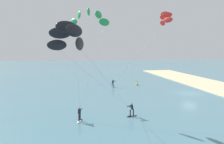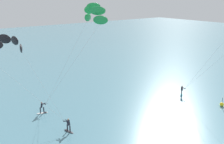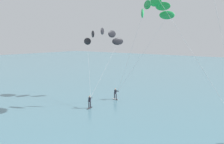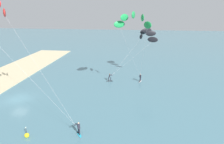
% 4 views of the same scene
% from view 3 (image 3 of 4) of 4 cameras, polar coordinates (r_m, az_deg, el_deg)
% --- Properties ---
extents(kitesurfer_mid_water, '(7.57, 10.38, 10.82)m').
position_cam_3_polar(kitesurfer_mid_water, '(45.31, -1.98, 6.66)').
color(kitesurfer_mid_water, '#333338').
rests_on(kitesurfer_mid_water, ground).
extents(kitesurfer_far_out, '(9.69, 6.09, 14.27)m').
position_cam_3_polar(kitesurfer_far_out, '(37.50, 8.22, 11.64)').
color(kitesurfer_far_out, white).
rests_on(kitesurfer_far_out, ground).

